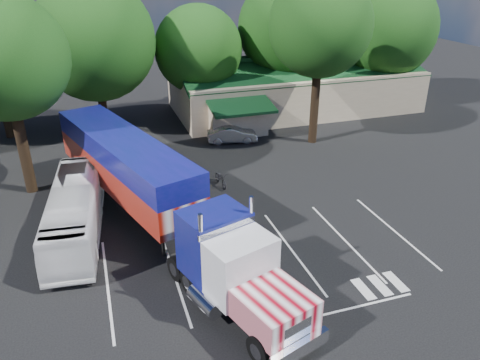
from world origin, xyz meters
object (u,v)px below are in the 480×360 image
object	(u,v)px
tour_bus	(75,211)
woman	(262,239)
bicycle	(221,178)
silver_sedan	(232,135)
semi_truck	(147,184)

from	to	relation	value
tour_bus	woman	bearing A→B (deg)	-22.73
bicycle	silver_sedan	distance (m)	8.28
semi_truck	silver_sedan	bearing A→B (deg)	35.64
woman	tour_bus	world-z (taller)	tour_bus
tour_bus	silver_sedan	distance (m)	16.84
semi_truck	silver_sedan	world-z (taller)	semi_truck
tour_bus	silver_sedan	bearing A→B (deg)	47.22
semi_truck	silver_sedan	size ratio (longest dim) A/B	5.50
woman	silver_sedan	xyz separation A→B (m)	(3.40, 16.14, -0.15)
woman	silver_sedan	world-z (taller)	woman
bicycle	tour_bus	xyz separation A→B (m)	(-9.41, -3.51, 0.95)
semi_truck	bicycle	xyz separation A→B (m)	(5.38, 4.02, -2.24)
woman	silver_sedan	distance (m)	16.49
semi_truck	tour_bus	world-z (taller)	semi_truck
semi_truck	bicycle	bearing A→B (deg)	18.74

